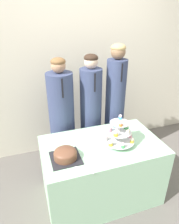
% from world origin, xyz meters
% --- Properties ---
extents(ground_plane, '(16.00, 16.00, 0.00)m').
position_xyz_m(ground_plane, '(0.00, 0.00, 0.00)').
color(ground_plane, '#605B56').
extents(wall_back, '(9.00, 0.06, 2.70)m').
position_xyz_m(wall_back, '(0.00, 1.52, 1.35)').
color(wall_back, beige).
rests_on(wall_back, ground_plane).
extents(table, '(1.26, 0.75, 0.73)m').
position_xyz_m(table, '(0.00, 0.38, 0.36)').
color(table, '#A8DBB2').
rests_on(table, ground_plane).
extents(round_cake, '(0.28, 0.28, 0.11)m').
position_xyz_m(round_cake, '(-0.42, 0.27, 0.78)').
color(round_cake, '#232328').
rests_on(round_cake, table).
extents(cake_knife, '(0.23, 0.24, 0.01)m').
position_xyz_m(cake_knife, '(-0.38, 0.15, 0.73)').
color(cake_knife, silver).
rests_on(cake_knife, table).
extents(cupcake_stand, '(0.33, 0.33, 0.31)m').
position_xyz_m(cupcake_stand, '(0.16, 0.33, 0.86)').
color(cupcake_stand, silver).
rests_on(cupcake_stand, table).
extents(student_0, '(0.32, 0.32, 1.53)m').
position_xyz_m(student_0, '(-0.30, 0.98, 0.72)').
color(student_0, '#384266').
rests_on(student_0, ground_plane).
extents(student_1, '(0.28, 0.28, 1.55)m').
position_xyz_m(student_1, '(0.08, 0.98, 0.74)').
color(student_1, '#384266').
rests_on(student_1, ground_plane).
extents(student_2, '(0.26, 0.26, 1.65)m').
position_xyz_m(student_2, '(0.43, 0.98, 0.80)').
color(student_2, '#384266').
rests_on(student_2, ground_plane).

